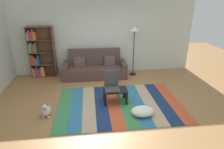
# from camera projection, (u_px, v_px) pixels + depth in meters

# --- Properties ---
(ground_plane) EXTENTS (14.00, 14.00, 0.00)m
(ground_plane) POSITION_uv_depth(u_px,v_px,m) (112.00, 103.00, 5.40)
(ground_plane) COLOR #9E7042
(back_wall) EXTENTS (6.80, 0.10, 2.70)m
(back_wall) POSITION_uv_depth(u_px,v_px,m) (104.00, 37.00, 7.25)
(back_wall) COLOR silver
(back_wall) RESTS_ON ground_plane
(rug) EXTENTS (3.39, 2.30, 0.01)m
(rug) POSITION_uv_depth(u_px,v_px,m) (120.00, 104.00, 5.35)
(rug) COLOR #387F4C
(rug) RESTS_ON ground_plane
(couch) EXTENTS (2.26, 0.80, 1.00)m
(couch) POSITION_uv_depth(u_px,v_px,m) (95.00, 68.00, 7.10)
(couch) COLOR #4C3833
(couch) RESTS_ON ground_plane
(bookshelf) EXTENTS (0.90, 0.28, 1.83)m
(bookshelf) POSITION_uv_depth(u_px,v_px,m) (39.00, 54.00, 6.95)
(bookshelf) COLOR brown
(bookshelf) RESTS_ON ground_plane
(coffee_table) EXTENTS (0.66, 0.44, 0.38)m
(coffee_table) POSITION_uv_depth(u_px,v_px,m) (115.00, 92.00, 5.35)
(coffee_table) COLOR black
(coffee_table) RESTS_ON rug
(pouf) EXTENTS (0.56, 0.42, 0.23)m
(pouf) POSITION_uv_depth(u_px,v_px,m) (142.00, 111.00, 4.79)
(pouf) COLOR white
(pouf) RESTS_ON rug
(dog) EXTENTS (0.22, 0.35, 0.40)m
(dog) POSITION_uv_depth(u_px,v_px,m) (46.00, 110.00, 4.76)
(dog) COLOR beige
(dog) RESTS_ON ground_plane
(standing_lamp) EXTENTS (0.32, 0.32, 1.80)m
(standing_lamp) POSITION_uv_depth(u_px,v_px,m) (134.00, 35.00, 6.86)
(standing_lamp) COLOR black
(standing_lamp) RESTS_ON ground_plane
(tv_remote) EXTENTS (0.06, 0.15, 0.02)m
(tv_remote) POSITION_uv_depth(u_px,v_px,m) (114.00, 90.00, 5.24)
(tv_remote) COLOR black
(tv_remote) RESTS_ON coffee_table
(folding_chair) EXTENTS (0.40, 0.40, 0.90)m
(folding_chair) POSITION_uv_depth(u_px,v_px,m) (112.00, 84.00, 5.28)
(folding_chair) COLOR #38383D
(folding_chair) RESTS_ON ground_plane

